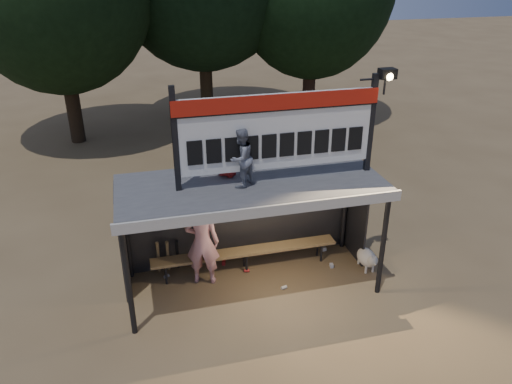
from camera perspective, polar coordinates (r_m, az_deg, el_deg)
ground at (r=10.52m, az=-0.52°, el=-10.41°), size 80.00×80.00×0.00m
player at (r=10.14m, az=-6.16°, el=-5.72°), size 0.78×0.62×1.88m
child_a at (r=8.98m, az=-1.71°, el=3.89°), size 0.67×0.66×1.09m
child_b at (r=9.44m, az=-3.41°, el=4.72°), size 0.58×0.58×1.02m
dugout_shelter at (r=9.76m, az=-0.91°, el=-0.80°), size 5.10×2.08×2.32m
scoreboard_assembly at (r=9.11m, az=2.84°, el=7.25°), size 4.10×0.27×1.99m
bench at (r=10.72m, az=-1.24°, el=-6.86°), size 4.00×0.35×0.48m
dog at (r=11.07m, az=12.60°, el=-7.36°), size 0.36×0.81×0.49m
bats at (r=10.76m, az=-10.04°, el=-7.18°), size 0.47×0.33×0.84m
litter at (r=10.92m, az=0.99°, el=-8.66°), size 3.74×1.29×0.08m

